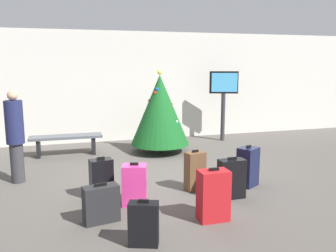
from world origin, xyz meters
TOP-DOWN VIEW (x-y plane):
  - ground_plane at (0.00, 0.00)m, footprint 16.00×16.00m
  - back_wall at (0.00, 3.63)m, footprint 16.00×0.20m
  - holiday_tree at (0.45, 1.92)m, footprint 1.43×1.43m
  - flight_info_kiosk at (2.51, 2.73)m, footprint 0.78×0.33m
  - waiting_bench at (-1.78, 2.24)m, footprint 1.68×0.44m
  - traveller_0 at (-2.66, 0.44)m, footprint 0.34×0.34m
  - suitcase_0 at (0.15, -2.06)m, footprint 0.42×0.27m
  - suitcase_1 at (-1.36, -1.68)m, footprint 0.52×0.31m
  - suitcase_2 at (-0.93, -2.47)m, footprint 0.40×0.30m
  - suitcase_3 at (0.33, -0.86)m, footprint 0.37×0.27m
  - suitcase_4 at (-1.26, -0.79)m, footprint 0.39×0.28m
  - suitcase_5 at (0.77, -1.37)m, footprint 0.43×0.23m
  - suitcase_6 at (-0.80, -1.22)m, footprint 0.43×0.36m
  - suitcase_7 at (1.31, -0.92)m, footprint 0.44×0.42m

SIDE VIEW (x-z plane):
  - ground_plane at x=0.00m, z-range 0.00..0.00m
  - suitcase_1 at x=-1.36m, z-range -0.02..0.54m
  - suitcase_2 at x=-0.93m, z-range -0.02..0.56m
  - suitcase_6 at x=-0.80m, z-range -0.02..0.66m
  - suitcase_5 at x=0.77m, z-range -0.02..0.66m
  - suitcase_4 at x=-1.26m, z-range -0.02..0.67m
  - suitcase_3 at x=0.33m, z-range -0.02..0.69m
  - suitcase_7 at x=1.31m, z-range -0.02..0.72m
  - suitcase_0 at x=0.15m, z-range -0.02..0.74m
  - waiting_bench at x=-1.78m, z-range 0.13..0.61m
  - traveller_0 at x=-2.66m, z-range 0.05..1.75m
  - holiday_tree at x=0.45m, z-range 0.04..2.07m
  - flight_info_kiosk at x=2.51m, z-range 0.37..2.33m
  - back_wall at x=0.00m, z-range 0.00..3.05m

